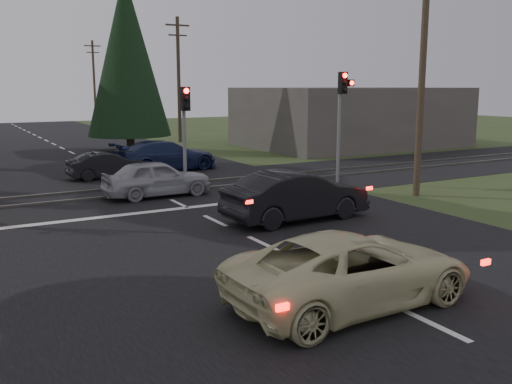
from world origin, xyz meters
TOP-DOWN VIEW (x-y plane):
  - ground at (0.00, 0.00)m, footprint 120.00×120.00m
  - road at (0.00, 10.00)m, footprint 14.00×100.00m
  - rail_corridor at (0.00, 12.00)m, footprint 120.00×8.00m
  - stop_line at (0.00, 8.20)m, footprint 13.00×0.35m
  - rail_near at (0.00, 11.20)m, footprint 120.00×0.12m
  - rail_far at (0.00, 12.80)m, footprint 120.00×0.12m
  - traffic_signal_right at (7.55, 9.47)m, footprint 0.68×0.48m
  - traffic_signal_center at (1.00, 10.68)m, footprint 0.32×0.48m
  - utility_pole_near at (8.50, 6.00)m, footprint 1.80×0.26m
  - utility_pole_mid at (8.50, 30.00)m, footprint 1.80×0.26m
  - utility_pole_far at (8.50, 55.00)m, footprint 1.80×0.26m
  - conifer_tree at (3.50, 26.00)m, footprint 5.20×5.20m
  - building_right at (18.00, 22.00)m, footprint 14.00×10.00m
  - cream_coupe at (-0.66, -1.49)m, footprint 5.11×2.49m
  - dark_hatchback at (2.26, 4.84)m, footprint 4.77×1.88m
  - silver_car at (-0.20, 10.69)m, footprint 4.11×1.72m
  - blue_sedan at (2.44, 16.79)m, footprint 5.29×2.50m
  - dark_car_far at (-0.65, 15.95)m, footprint 3.61×1.37m

SIDE VIEW (x-z plane):
  - ground at x=0.00m, z-range 0.00..0.00m
  - road at x=0.00m, z-range 0.00..0.01m
  - rail_corridor at x=0.00m, z-range 0.00..0.01m
  - stop_line at x=0.00m, z-range 0.01..0.01m
  - rail_near at x=0.00m, z-range 0.00..0.10m
  - rail_far at x=0.00m, z-range 0.00..0.10m
  - dark_car_far at x=-0.65m, z-range 0.00..1.18m
  - silver_car at x=-0.20m, z-range 0.00..1.39m
  - cream_coupe at x=-0.66m, z-range 0.00..1.40m
  - blue_sedan at x=2.44m, z-range 0.00..1.49m
  - dark_hatchback at x=2.26m, z-range 0.00..1.55m
  - building_right at x=18.00m, z-range 0.00..4.00m
  - traffic_signal_center at x=1.00m, z-range 0.76..4.86m
  - traffic_signal_right at x=7.55m, z-range 0.96..5.66m
  - utility_pole_near at x=8.50m, z-range 0.23..9.23m
  - utility_pole_mid at x=8.50m, z-range 0.23..9.23m
  - utility_pole_far at x=8.50m, z-range 0.23..9.23m
  - conifer_tree at x=3.50m, z-range 0.49..11.49m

